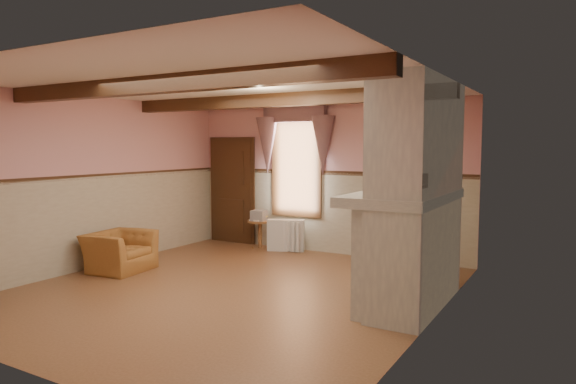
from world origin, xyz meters
The scene contains 26 objects.
floor centered at (0.00, 0.00, 0.00)m, with size 5.50×6.00×0.01m, color brown.
ceiling centered at (0.00, 0.00, 2.80)m, with size 5.50×6.00×0.01m, color silver.
wall_back centered at (0.00, 3.00, 1.40)m, with size 5.50×0.02×2.80m, color pink.
wall_front centered at (0.00, -3.00, 1.40)m, with size 5.50×0.02×2.80m, color pink.
wall_left centered at (-2.75, 0.00, 1.40)m, with size 0.02×6.00×2.80m, color pink.
wall_right centered at (2.75, 0.00, 1.40)m, with size 0.02×6.00×2.80m, color pink.
wainscot centered at (0.00, 0.00, 0.75)m, with size 5.50×6.00×1.50m, color beige, non-canonical shape.
chair_rail centered at (0.00, 0.00, 1.50)m, with size 5.50×6.00×0.08m, color black, non-canonical shape.
firebox centered at (2.00, 0.60, 0.45)m, with size 0.20×0.95×0.90m, color black.
armchair centered at (-2.21, 0.02, 0.31)m, with size 0.96×0.84×0.62m, color #9E662D.
side_table centered at (-1.27, 2.70, 0.28)m, with size 0.49×0.49×0.55m, color brown.
book_stack centered at (-1.27, 2.67, 0.65)m, with size 0.26×0.32×0.20m, color #B7AD8C.
radiator centered at (-0.68, 2.70, 0.30)m, with size 0.70×0.18×0.60m, color silver.
bowl centered at (2.24, 0.79, 1.46)m, with size 0.36×0.36×0.09m, color brown.
mantel_clock centered at (2.24, 1.37, 1.52)m, with size 0.14×0.24×0.20m, color black.
oil_lamp centered at (2.24, 0.84, 1.56)m, with size 0.11×0.11×0.28m, color #BA8334.
candle_red centered at (2.24, -0.09, 1.50)m, with size 0.06×0.06×0.16m, color #A31417.
jar_yellow centered at (2.24, 0.20, 1.48)m, with size 0.06×0.06×0.12m, color gold.
fireplace centered at (2.42, 0.60, 1.40)m, with size 0.85×2.00×2.80m, color gray.
mantel centered at (2.24, 0.60, 1.36)m, with size 1.05×2.05×0.12m, color gray.
overmantel_mirror centered at (2.06, 0.60, 1.97)m, with size 0.06×1.44×1.04m, color silver.
door centered at (-2.10, 2.94, 1.05)m, with size 1.10×0.10×2.10m, color black.
window centered at (-0.60, 2.97, 1.65)m, with size 1.06×0.08×2.02m, color white.
window_drapes centered at (-0.60, 2.88, 2.25)m, with size 1.30×0.14×1.40m, color gray.
ceiling_beam_front centered at (0.00, -1.20, 2.70)m, with size 5.50×0.18×0.20m, color black.
ceiling_beam_back centered at (0.00, 1.20, 2.70)m, with size 5.50×0.18×0.20m, color black.
Camera 1 is at (4.18, -5.63, 1.99)m, focal length 32.00 mm.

